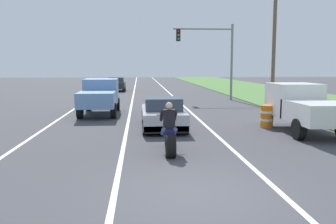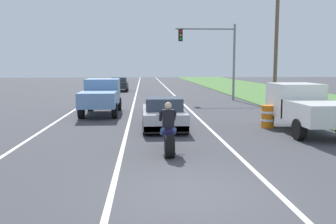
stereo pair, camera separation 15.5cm
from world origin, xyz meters
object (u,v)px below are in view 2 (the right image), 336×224
at_px(pickup_truck_left_lane_light_blue, 101,95).
at_px(sports_car_silver, 164,114).
at_px(motorcycle_with_rider, 168,135).
at_px(construction_barrel_nearest, 268,116).
at_px(pickup_truck_right_shoulder_white, 304,106).
at_px(traffic_light_mast_near, 216,50).
at_px(distant_car_far_ahead, 119,84).

bearing_deg(pickup_truck_left_lane_light_blue, sports_car_silver, -56.34).
distance_m(motorcycle_with_rider, pickup_truck_left_lane_light_blue, 10.08).
relative_size(motorcycle_with_rider, sports_car_silver, 0.51).
bearing_deg(construction_barrel_nearest, pickup_truck_right_shoulder_white, -47.04).
relative_size(motorcycle_with_rider, pickup_truck_right_shoulder_white, 0.46).
height_order(pickup_truck_right_shoulder_white, traffic_light_mast_near, traffic_light_mast_near).
bearing_deg(pickup_truck_left_lane_light_blue, motorcycle_with_rider, -71.74).
distance_m(motorcycle_with_rider, construction_barrel_nearest, 6.53).
bearing_deg(pickup_truck_right_shoulder_white, pickup_truck_left_lane_light_blue, 145.23).
bearing_deg(pickup_truck_left_lane_light_blue, pickup_truck_right_shoulder_white, -34.77).
relative_size(pickup_truck_right_shoulder_white, traffic_light_mast_near, 0.80).
bearing_deg(traffic_light_mast_near, pickup_truck_right_shoulder_white, -86.46).
bearing_deg(traffic_light_mast_near, distant_car_far_ahead, 126.24).
xyz_separation_m(motorcycle_with_rider, distant_car_far_ahead, (-3.36, 28.96, 0.18)).
distance_m(pickup_truck_left_lane_light_blue, distant_car_far_ahead, 19.41).
bearing_deg(construction_barrel_nearest, distant_car_far_ahead, 108.33).
bearing_deg(construction_barrel_nearest, pickup_truck_left_lane_light_blue, 147.32).
distance_m(pickup_truck_left_lane_light_blue, pickup_truck_right_shoulder_white, 10.96).
relative_size(motorcycle_with_rider, pickup_truck_left_lane_light_blue, 0.46).
bearing_deg(traffic_light_mast_near, motorcycle_with_rider, -105.75).
distance_m(sports_car_silver, distant_car_far_ahead, 24.56).
xyz_separation_m(pickup_truck_right_shoulder_white, construction_barrel_nearest, (-1.10, 1.18, -0.60)).
bearing_deg(traffic_light_mast_near, pickup_truck_left_lane_light_blue, -135.27).
height_order(motorcycle_with_rider, traffic_light_mast_near, traffic_light_mast_near).
xyz_separation_m(pickup_truck_left_lane_light_blue, distant_car_far_ahead, (-0.21, 19.40, -0.33)).
bearing_deg(motorcycle_with_rider, traffic_light_mast_near, 74.25).
relative_size(pickup_truck_left_lane_light_blue, distant_car_far_ahead, 1.20).
height_order(pickup_truck_left_lane_light_blue, distant_car_far_ahead, pickup_truck_left_lane_light_blue).
relative_size(motorcycle_with_rider, distant_car_far_ahead, 0.55).
relative_size(pickup_truck_right_shoulder_white, construction_barrel_nearest, 4.80).
height_order(sports_car_silver, pickup_truck_left_lane_light_blue, pickup_truck_left_lane_light_blue).
height_order(pickup_truck_right_shoulder_white, construction_barrel_nearest, pickup_truck_right_shoulder_white).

